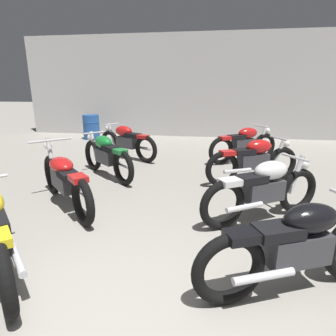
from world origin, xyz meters
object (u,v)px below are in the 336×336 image
(motorcycle_left_row_1, at_px, (64,179))
(oil_drum, at_px, (91,127))
(motorcycle_right_row_3, at_px, (244,143))
(motorcycle_left_row_2, at_px, (106,155))
(motorcycle_right_row_0, at_px, (298,246))
(motorcycle_right_row_2, at_px, (254,160))
(motorcycle_right_row_1, at_px, (264,189))
(motorcycle_left_row_3, at_px, (127,141))

(motorcycle_left_row_1, relative_size, oil_drum, 1.91)
(motorcycle_right_row_3, height_order, oil_drum, motorcycle_right_row_3)
(motorcycle_left_row_2, height_order, motorcycle_right_row_0, same)
(motorcycle_left_row_2, relative_size, motorcycle_right_row_3, 0.90)
(motorcycle_left_row_2, bearing_deg, motorcycle_right_row_3, 30.30)
(motorcycle_right_row_2, bearing_deg, oil_drum, 141.60)
(motorcycle_right_row_0, relative_size, motorcycle_right_row_3, 1.07)
(motorcycle_left_row_1, height_order, motorcycle_right_row_1, motorcycle_left_row_1)
(motorcycle_left_row_2, distance_m, motorcycle_left_row_3, 1.53)
(motorcycle_left_row_3, xyz_separation_m, motorcycle_right_row_1, (2.90, -3.07, 0.00))
(motorcycle_left_row_3, distance_m, motorcycle_right_row_3, 2.94)
(motorcycle_right_row_1, xyz_separation_m, motorcycle_right_row_3, (0.04, 3.23, 0.00))
(motorcycle_left_row_3, bearing_deg, motorcycle_right_row_3, 3.27)
(motorcycle_right_row_0, distance_m, oil_drum, 8.68)
(motorcycle_right_row_2, height_order, motorcycle_right_row_3, same)
(motorcycle_left_row_3, xyz_separation_m, motorcycle_right_row_3, (2.94, 0.17, 0.00))
(motorcycle_right_row_1, height_order, motorcycle_right_row_2, same)
(motorcycle_right_row_3, bearing_deg, motorcycle_left_row_1, -132.62)
(motorcycle_left_row_2, bearing_deg, motorcycle_left_row_3, 91.61)
(motorcycle_right_row_3, bearing_deg, motorcycle_right_row_0, -89.65)
(motorcycle_right_row_3, bearing_deg, motorcycle_left_row_3, -176.73)
(motorcycle_right_row_1, height_order, motorcycle_right_row_3, same)
(motorcycle_right_row_0, bearing_deg, motorcycle_right_row_1, 92.58)
(motorcycle_left_row_1, relative_size, motorcycle_right_row_1, 0.94)
(motorcycle_left_row_2, height_order, motorcycle_right_row_3, same)
(motorcycle_left_row_1, bearing_deg, motorcycle_right_row_1, 0.01)
(motorcycle_right_row_3, xyz_separation_m, oil_drum, (-5.03, 2.39, -0.03))
(motorcycle_right_row_0, distance_m, motorcycle_right_row_3, 4.67)
(motorcycle_right_row_0, xyz_separation_m, oil_drum, (-5.06, 7.06, -0.03))
(motorcycle_right_row_0, relative_size, motorcycle_right_row_1, 1.07)
(motorcycle_left_row_1, distance_m, motorcycle_right_row_0, 3.33)
(motorcycle_left_row_1, height_order, motorcycle_right_row_2, motorcycle_left_row_1)
(oil_drum, bearing_deg, motorcycle_right_row_0, -54.39)
(motorcycle_left_row_1, xyz_separation_m, motorcycle_right_row_0, (3.00, -1.44, 0.01))
(motorcycle_left_row_3, bearing_deg, motorcycle_left_row_1, -90.69)
(motorcycle_right_row_0, xyz_separation_m, motorcycle_right_row_2, (0.00, 3.05, 0.00))
(motorcycle_right_row_2, bearing_deg, motorcycle_left_row_3, 153.94)
(motorcycle_right_row_1, xyz_separation_m, oil_drum, (-4.99, 5.62, -0.03))
(motorcycle_left_row_1, bearing_deg, oil_drum, 110.05)
(motorcycle_right_row_3, distance_m, oil_drum, 5.57)
(motorcycle_left_row_2, distance_m, oil_drum, 4.60)
(motorcycle_left_row_2, xyz_separation_m, oil_drum, (-2.13, 4.08, -0.03))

